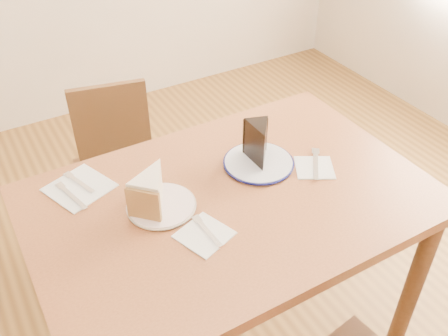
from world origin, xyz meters
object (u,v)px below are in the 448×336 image
Objects in this scene: plate_cream at (161,206)px; chocolate_cake at (259,146)px; table at (231,220)px; chair_far at (121,169)px; plate_navy at (259,163)px; carrot_cake at (153,189)px.

plate_cream is 0.37m from chocolate_cake.
table is 1.56× the size of chair_far.
plate_navy reaches higher than table.
chocolate_cake is (0.36, 0.03, 0.07)m from plate_cream.
chair_far is 0.79m from chocolate_cake.
chair_far is at bearing 83.29° from plate_cream.
plate_cream is at bearing 24.25° from chocolate_cake.
carrot_cake is at bearing 120.73° from plate_cream.
chair_far reaches higher than table.
plate_navy is 1.64× the size of carrot_cake.
plate_cream is at bearing 95.38° from chair_far.
plate_cream is at bearing 163.71° from table.
chair_far is at bearing -45.98° from chocolate_cake.
table is at bearing -16.29° from plate_cream.
carrot_cake is (-0.22, 0.08, 0.16)m from table.
carrot_cake is at bearing -178.23° from plate_navy.
carrot_cake is at bearing 20.99° from chocolate_cake.
plate_navy is at bearing 82.63° from chocolate_cake.
carrot_cake is 0.38m from chocolate_cake.
table is at bearing -150.06° from plate_navy.
table is 0.25m from chocolate_cake.
chair_far is 0.73m from plate_cream.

